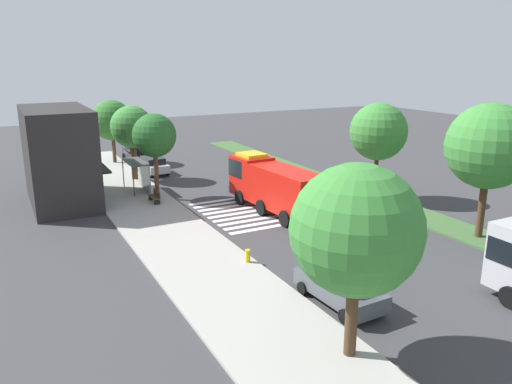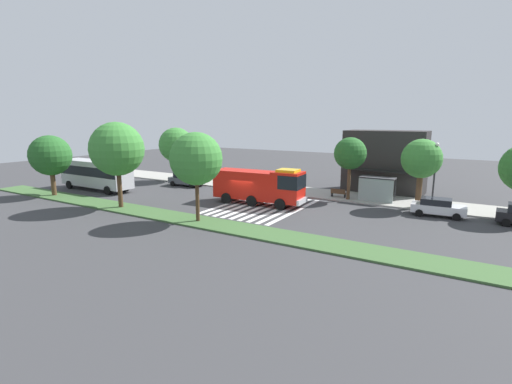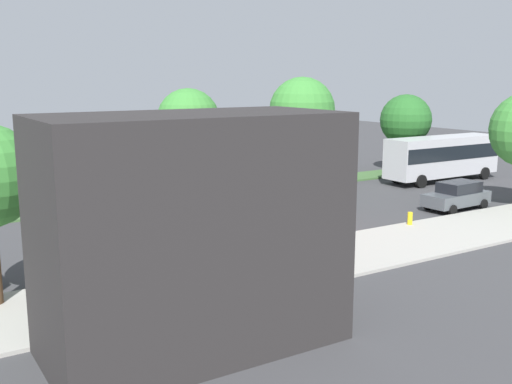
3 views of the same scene
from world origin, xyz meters
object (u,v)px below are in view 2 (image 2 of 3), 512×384
at_px(parked_car_mid, 438,207).
at_px(bench_near_shelter, 338,193).
at_px(parked_car_west, 186,179).
at_px(median_tree_center, 196,159).
at_px(sidewalk_tree_far_west, 176,145).
at_px(sidewalk_tree_center, 421,159).
at_px(fire_hydrant, 231,184).
at_px(fire_truck, 262,185).
at_px(median_tree_far_west, 50,156).
at_px(sidewalk_tree_west, 350,154).
at_px(bus_stop_shelter, 377,184).
at_px(street_lamp, 435,171).
at_px(median_tree_west, 117,149).
at_px(transit_bus, 96,173).

xyz_separation_m(parked_car_mid, bench_near_shelter, (-10.05, 2.77, -0.24)).
height_order(parked_car_west, median_tree_center, median_tree_center).
height_order(parked_car_west, sidewalk_tree_far_west, sidewalk_tree_far_west).
bearing_deg(bench_near_shelter, parked_car_mid, -15.39).
relative_size(sidewalk_tree_center, fire_hydrant, 9.33).
height_order(parked_car_mid, sidewalk_tree_far_west, sidewalk_tree_far_west).
xyz_separation_m(fire_truck, median_tree_center, (-1.27, -8.40, 3.31)).
relative_size(bench_near_shelter, median_tree_far_west, 0.24).
bearing_deg(sidewalk_tree_west, sidewalk_tree_far_west, 180.00).
xyz_separation_m(parked_car_west, bus_stop_shelter, (23.32, 2.78, 0.99)).
distance_m(parked_car_mid, sidewalk_tree_west, 9.95).
distance_m(street_lamp, sidewalk_tree_center, 1.63).
bearing_deg(median_tree_center, fire_hydrant, 114.74).
xyz_separation_m(sidewalk_tree_west, median_tree_west, (-17.72, -14.80, 0.75)).
xyz_separation_m(parked_car_mid, median_tree_center, (-16.90, -12.60, 4.48)).
bearing_deg(sidewalk_tree_center, median_tree_far_west, -157.45).
bearing_deg(median_tree_west, fire_truck, 37.74).
xyz_separation_m(fire_truck, bus_stop_shelter, (9.59, 6.98, -0.12)).
xyz_separation_m(bus_stop_shelter, median_tree_far_west, (-31.55, -15.38, 2.66)).
bearing_deg(median_tree_far_west, parked_car_mid, 18.53).
xyz_separation_m(parked_car_mid, transit_bus, (-36.80, -7.72, 1.28)).
distance_m(sidewalk_tree_center, median_tree_far_west, 38.61).
distance_m(fire_truck, median_tree_center, 9.12).
distance_m(fire_truck, median_tree_west, 14.22).
bearing_deg(street_lamp, fire_truck, -158.16).
xyz_separation_m(fire_truck, median_tree_far_west, (-21.96, -8.40, 2.54)).
bearing_deg(fire_hydrant, median_tree_far_west, -134.59).
relative_size(bus_stop_shelter, fire_hydrant, 5.00).
height_order(street_lamp, sidewalk_tree_center, sidewalk_tree_center).
relative_size(parked_car_west, sidewalk_tree_west, 0.72).
height_order(sidewalk_tree_center, fire_hydrant, sidewalk_tree_center).
distance_m(median_tree_far_west, median_tree_west, 11.16).
distance_m(fire_truck, bench_near_shelter, 9.04).
relative_size(transit_bus, median_tree_far_west, 1.58).
relative_size(parked_car_mid, street_lamp, 0.73).
height_order(street_lamp, median_tree_far_west, median_tree_far_west).
height_order(sidewalk_tree_far_west, median_tree_center, median_tree_center).
bearing_deg(sidewalk_tree_west, street_lamp, -2.82).
distance_m(median_tree_west, fire_hydrant, 15.52).
distance_m(transit_bus, median_tree_far_west, 5.51).
distance_m(parked_car_mid, bus_stop_shelter, 6.74).
bearing_deg(sidewalk_tree_center, median_tree_west, -148.92).
bearing_deg(bench_near_shelter, bus_stop_shelter, 0.22).
relative_size(fire_truck, bench_near_shelter, 6.01).
height_order(street_lamp, fire_hydrant, street_lamp).
relative_size(parked_car_west, sidewalk_tree_far_west, 0.65).
distance_m(fire_truck, median_tree_far_west, 23.65).
bearing_deg(bus_stop_shelter, sidewalk_tree_west, -168.03).
bearing_deg(sidewalk_tree_far_west, parked_car_west, -31.97).
height_order(bus_stop_shelter, fire_hydrant, bus_stop_shelter).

